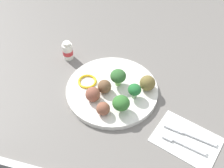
# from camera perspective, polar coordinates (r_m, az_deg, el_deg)

# --- Properties ---
(ground_plane) EXTENTS (4.00, 4.00, 0.00)m
(ground_plane) POSITION_cam_1_polar(r_m,az_deg,el_deg) (0.86, -0.00, -1.61)
(ground_plane) COLOR slate
(plate) EXTENTS (0.28, 0.28, 0.02)m
(plate) POSITION_cam_1_polar(r_m,az_deg,el_deg) (0.85, -0.00, -1.26)
(plate) COLOR white
(plate) RESTS_ON ground_plane
(broccoli_floret_mid_right) EXTENTS (0.05, 0.05, 0.05)m
(broccoli_floret_mid_right) POSITION_cam_1_polar(r_m,az_deg,el_deg) (0.84, 1.27, 1.57)
(broccoli_floret_mid_right) COLOR #8DCF70
(broccoli_floret_mid_right) RESTS_ON plate
(broccoli_floret_far_rim) EXTENTS (0.04, 0.04, 0.05)m
(broccoli_floret_far_rim) POSITION_cam_1_polar(r_m,az_deg,el_deg) (0.81, 4.61, -1.22)
(broccoli_floret_far_rim) COLOR #8DB982
(broccoli_floret_far_rim) RESTS_ON plate
(broccoli_floret_near_rim) EXTENTS (0.05, 0.05, 0.05)m
(broccoli_floret_near_rim) POSITION_cam_1_polar(r_m,az_deg,el_deg) (0.77, 1.86, -3.93)
(broccoli_floret_near_rim) COLOR #99B880
(broccoli_floret_near_rim) RESTS_ON plate
(meatball_mid_right) EXTENTS (0.04, 0.04, 0.04)m
(meatball_mid_right) POSITION_cam_1_polar(r_m,az_deg,el_deg) (0.83, -1.57, -0.51)
(meatball_mid_right) COLOR brown
(meatball_mid_right) RESTS_ON plate
(meatball_far_rim) EXTENTS (0.04, 0.04, 0.04)m
(meatball_far_rim) POSITION_cam_1_polar(r_m,az_deg,el_deg) (0.81, -3.92, -2.11)
(meatball_far_rim) COLOR brown
(meatball_far_rim) RESTS_ON plate
(meatball_back_left) EXTENTS (0.04, 0.04, 0.04)m
(meatball_back_left) POSITION_cam_1_polar(r_m,az_deg,el_deg) (0.78, -1.82, -5.05)
(meatball_back_left) COLOR brown
(meatball_back_left) RESTS_ON plate
(meatball_near_rim) EXTENTS (0.05, 0.05, 0.05)m
(meatball_near_rim) POSITION_cam_1_polar(r_m,az_deg,el_deg) (0.84, 7.25, 0.19)
(meatball_near_rim) COLOR brown
(meatball_near_rim) RESTS_ON plate
(pepper_ring_front_left) EXTENTS (0.07, 0.07, 0.01)m
(pepper_ring_front_left) POSITION_cam_1_polar(r_m,az_deg,el_deg) (0.87, -5.07, 0.54)
(pepper_ring_front_left) COLOR yellow
(pepper_ring_front_left) RESTS_ON plate
(napkin) EXTENTS (0.17, 0.12, 0.01)m
(napkin) POSITION_cam_1_polar(r_m,az_deg,el_deg) (0.78, 14.96, -10.89)
(napkin) COLOR white
(napkin) RESTS_ON ground_plane
(fork) EXTENTS (0.12, 0.02, 0.01)m
(fork) POSITION_cam_1_polar(r_m,az_deg,el_deg) (0.77, 13.94, -11.45)
(fork) COLOR silver
(fork) RESTS_ON napkin
(knife) EXTENTS (0.15, 0.03, 0.01)m
(knife) POSITION_cam_1_polar(r_m,az_deg,el_deg) (0.79, 15.07, -9.57)
(knife) COLOR silver
(knife) RESTS_ON napkin
(yogurt_bottle) EXTENTS (0.03, 0.03, 0.07)m
(yogurt_bottle) POSITION_cam_1_polar(r_m,az_deg,el_deg) (0.96, -9.03, 6.66)
(yogurt_bottle) COLOR white
(yogurt_bottle) RESTS_ON ground_plane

